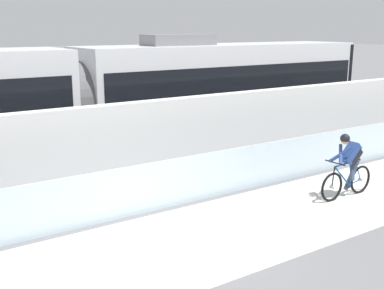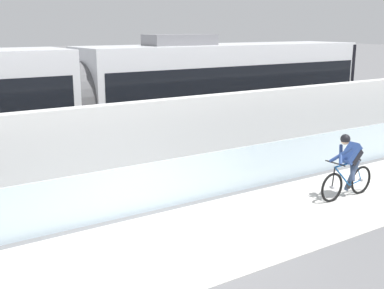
# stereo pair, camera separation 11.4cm
# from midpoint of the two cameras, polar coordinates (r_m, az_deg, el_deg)

# --- Properties ---
(ground_plane) EXTENTS (200.00, 200.00, 0.00)m
(ground_plane) POSITION_cam_midpoint_polar(r_m,az_deg,el_deg) (9.33, -2.12, -11.94)
(ground_plane) COLOR slate
(bike_path_deck) EXTENTS (32.00, 3.20, 0.01)m
(bike_path_deck) POSITION_cam_midpoint_polar(r_m,az_deg,el_deg) (9.32, -2.12, -11.91)
(bike_path_deck) COLOR silver
(bike_path_deck) RESTS_ON ground
(glass_parapet) EXTENTS (32.00, 0.05, 1.12)m
(glass_parapet) POSITION_cam_midpoint_polar(r_m,az_deg,el_deg) (10.62, -7.43, -5.51)
(glass_parapet) COLOR silver
(glass_parapet) RESTS_ON ground
(concrete_barrier_wall) EXTENTS (32.00, 0.36, 2.21)m
(concrete_barrier_wall) POSITION_cam_midpoint_polar(r_m,az_deg,el_deg) (12.04, -11.34, -0.66)
(concrete_barrier_wall) COLOR silver
(concrete_barrier_wall) RESTS_ON ground
(tram_rail_near) EXTENTS (32.00, 0.08, 0.01)m
(tram_rail_near) POSITION_cam_midpoint_polar(r_m,az_deg,el_deg) (14.58, -14.92, -2.82)
(tram_rail_near) COLOR #595654
(tram_rail_near) RESTS_ON ground
(tram_rail_far) EXTENTS (32.00, 0.08, 0.01)m
(tram_rail_far) POSITION_cam_midpoint_polar(r_m,az_deg,el_deg) (15.90, -16.62, -1.56)
(tram_rail_far) COLOR #595654
(tram_rail_far) RESTS_ON ground
(tram) EXTENTS (22.56, 2.54, 3.81)m
(tram) POSITION_cam_midpoint_polar(r_m,az_deg,el_deg) (15.03, -14.13, 5.11)
(tram) COLOR silver
(tram) RESTS_ON ground
(cyclist_on_bike) EXTENTS (1.77, 0.58, 1.61)m
(cyclist_on_bike) POSITION_cam_midpoint_polar(r_m,az_deg,el_deg) (12.15, 17.75, -2.50)
(cyclist_on_bike) COLOR black
(cyclist_on_bike) RESTS_ON ground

